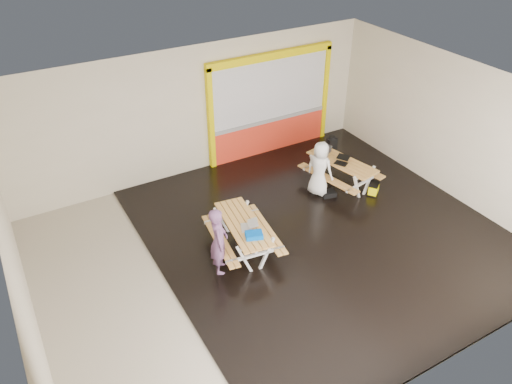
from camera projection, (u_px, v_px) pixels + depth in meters
room at (278, 182)px, 10.08m from camera, size 10.02×8.02×3.52m
deck at (322, 231)px, 11.55m from camera, size 7.50×7.98×0.05m
kiosk at (270, 106)px, 14.01m from camera, size 3.88×0.16×3.00m
picnic_table_left at (243, 230)px, 10.68m from camera, size 1.52×2.05×0.76m
picnic_table_right at (341, 167)px, 12.89m from camera, size 1.66×2.13×0.76m
person_left at (219, 241)px, 10.02m from camera, size 0.56×0.66×1.53m
person_right at (320, 169)px, 12.40m from camera, size 0.71×0.83×1.44m
laptop_left at (249, 226)px, 10.41m from camera, size 0.45×0.43×0.15m
laptop_right at (342, 161)px, 12.69m from camera, size 0.47×0.46×0.15m
blue_pouch at (254, 235)px, 10.15m from camera, size 0.41×0.35×0.10m
toolbox at (325, 150)px, 13.07m from camera, size 0.45×0.37×0.23m
backpack at (332, 144)px, 13.72m from camera, size 0.27×0.18×0.45m
dark_case at (329, 194)px, 12.69m from camera, size 0.40×0.33×0.13m
fluke_bag at (374, 189)px, 12.73m from camera, size 0.42×0.39×0.30m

